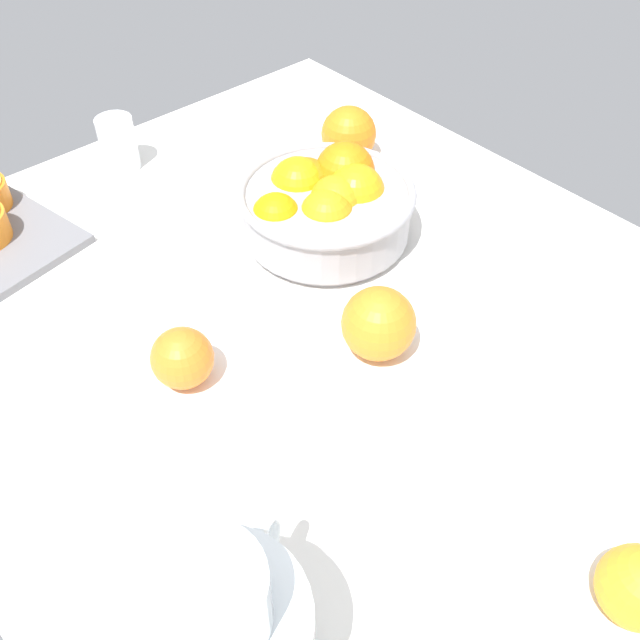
# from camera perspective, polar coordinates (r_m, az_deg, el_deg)

# --- Properties ---
(ground_plane) EXTENTS (1.15, 0.93, 0.03)m
(ground_plane) POSITION_cam_1_polar(r_m,az_deg,el_deg) (0.89, 0.67, -0.98)
(ground_plane) COLOR white
(fruit_bowl) EXTENTS (0.24, 0.24, 0.11)m
(fruit_bowl) POSITION_cam_1_polar(r_m,az_deg,el_deg) (0.98, 0.44, 9.37)
(fruit_bowl) COLOR #99999E
(fruit_bowl) RESTS_ON ground_plane
(juice_glass) EXTENTS (0.06, 0.06, 0.08)m
(juice_glass) POSITION_cam_1_polar(r_m,az_deg,el_deg) (1.17, -15.92, 13.29)
(juice_glass) COLOR white
(juice_glass) RESTS_ON ground_plane
(loose_orange_0) EXTENTS (0.09, 0.09, 0.09)m
(loose_orange_0) POSITION_cam_1_polar(r_m,az_deg,el_deg) (0.82, 4.75, -0.29)
(loose_orange_0) COLOR orange
(loose_orange_0) RESTS_ON ground_plane
(loose_orange_1) EXTENTS (0.07, 0.07, 0.07)m
(loose_orange_1) POSITION_cam_1_polar(r_m,az_deg,el_deg) (0.70, 24.37, -19.08)
(loose_orange_1) COLOR orange
(loose_orange_1) RESTS_ON ground_plane
(loose_orange_2) EXTENTS (0.09, 0.09, 0.09)m
(loose_orange_2) POSITION_cam_1_polar(r_m,az_deg,el_deg) (1.15, 2.33, 14.77)
(loose_orange_2) COLOR orange
(loose_orange_2) RESTS_ON ground_plane
(loose_orange_4) EXTENTS (0.07, 0.07, 0.07)m
(loose_orange_4) POSITION_cam_1_polar(r_m,az_deg,el_deg) (0.80, -11.06, -3.04)
(loose_orange_4) COLOR orange
(loose_orange_4) RESTS_ON ground_plane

